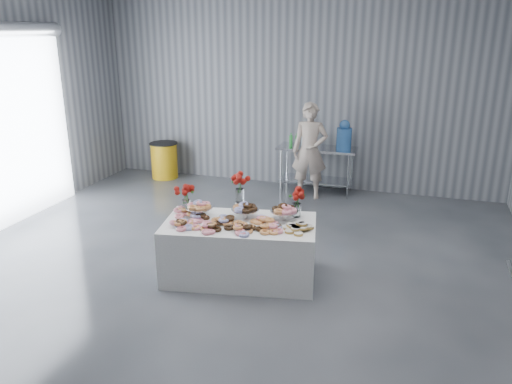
% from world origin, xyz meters
% --- Properties ---
extents(ground, '(9.00, 9.00, 0.00)m').
position_xyz_m(ground, '(0.00, 0.00, 0.00)').
color(ground, '#35373D').
rests_on(ground, ground).
extents(room_walls, '(8.04, 9.04, 4.02)m').
position_xyz_m(room_walls, '(-0.27, 0.07, 2.64)').
color(room_walls, slate).
rests_on(room_walls, ground).
extents(display_table, '(2.05, 1.33, 0.75)m').
position_xyz_m(display_table, '(0.25, 0.34, 0.38)').
color(display_table, white).
rests_on(display_table, ground).
extents(prep_table, '(1.50, 0.60, 0.90)m').
position_xyz_m(prep_table, '(0.50, 4.10, 0.62)').
color(prep_table, silver).
rests_on(prep_table, ground).
extents(donut_mounds, '(1.92, 1.12, 0.09)m').
position_xyz_m(donut_mounds, '(0.25, 0.29, 0.80)').
color(donut_mounds, '#D7954E').
rests_on(donut_mounds, display_table).
extents(cake_stand_left, '(0.36, 0.36, 0.17)m').
position_xyz_m(cake_stand_left, '(-0.32, 0.38, 0.89)').
color(cake_stand_left, silver).
rests_on(cake_stand_left, display_table).
extents(cake_stand_mid, '(0.36, 0.36, 0.17)m').
position_xyz_m(cake_stand_mid, '(0.27, 0.49, 0.89)').
color(cake_stand_mid, silver).
rests_on(cake_stand_mid, display_table).
extents(cake_stand_right, '(0.36, 0.36, 0.17)m').
position_xyz_m(cake_stand_right, '(0.77, 0.58, 0.89)').
color(cake_stand_right, silver).
rests_on(cake_stand_right, display_table).
extents(danish_pile, '(0.48, 0.48, 0.11)m').
position_xyz_m(danish_pile, '(1.02, 0.32, 0.81)').
color(danish_pile, silver).
rests_on(danish_pile, display_table).
extents(bouquet_left, '(0.26, 0.26, 0.42)m').
position_xyz_m(bouquet_left, '(-0.53, 0.44, 1.05)').
color(bouquet_left, white).
rests_on(bouquet_left, display_table).
extents(bouquet_right, '(0.26, 0.26, 0.42)m').
position_xyz_m(bouquet_right, '(0.89, 0.76, 1.05)').
color(bouquet_right, white).
rests_on(bouquet_right, display_table).
extents(bouquet_center, '(0.26, 0.26, 0.57)m').
position_xyz_m(bouquet_center, '(0.14, 0.67, 1.13)').
color(bouquet_center, silver).
rests_on(bouquet_center, display_table).
extents(water_jug, '(0.28, 0.28, 0.55)m').
position_xyz_m(water_jug, '(1.00, 4.10, 1.15)').
color(water_jug, '#3D7FD2').
rests_on(water_jug, prep_table).
extents(drink_bottles, '(0.54, 0.08, 0.27)m').
position_xyz_m(drink_bottles, '(0.18, 4.00, 1.04)').
color(drink_bottles, '#268C33').
rests_on(drink_bottles, prep_table).
extents(person, '(0.70, 0.49, 1.80)m').
position_xyz_m(person, '(0.43, 3.76, 0.90)').
color(person, '#CC8C93').
rests_on(person, ground).
extents(trash_barrel, '(0.60, 0.60, 0.76)m').
position_xyz_m(trash_barrel, '(-2.79, 4.10, 0.38)').
color(trash_barrel, gold).
rests_on(trash_barrel, ground).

